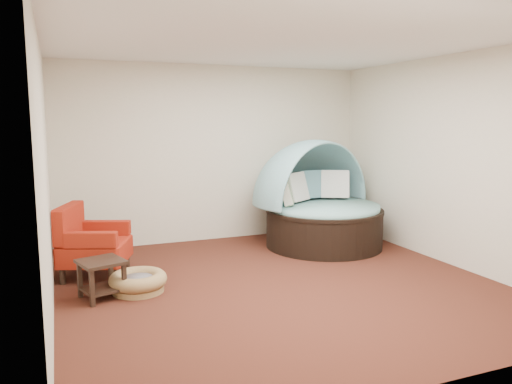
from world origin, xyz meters
name	(u,v)px	position (x,y,z in m)	size (l,w,h in m)	color
floor	(279,284)	(0.00, 0.00, 0.00)	(5.00, 5.00, 0.00)	#4C1F15
wall_back	(216,154)	(0.00, 2.50, 1.40)	(5.00, 5.00, 0.00)	beige
wall_front	(431,200)	(0.00, -2.50, 1.40)	(5.00, 5.00, 0.00)	beige
wall_left	(45,177)	(-2.50, 0.00, 1.40)	(5.00, 5.00, 0.00)	beige
wall_right	(450,161)	(2.50, 0.00, 1.40)	(5.00, 5.00, 0.00)	beige
ceiling	(281,42)	(0.00, 0.00, 2.80)	(5.00, 5.00, 0.00)	white
canopy_daybed	(319,197)	(1.36, 1.50, 0.76)	(2.30, 2.26, 1.65)	black
pet_basket	(138,282)	(-1.60, 0.37, 0.12)	(0.81, 0.81, 0.23)	brown
red_armchair	(90,244)	(-2.05, 1.17, 0.42)	(1.00, 1.00, 0.91)	black
side_table	(102,274)	(-2.00, 0.31, 0.28)	(0.56, 0.56, 0.43)	black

